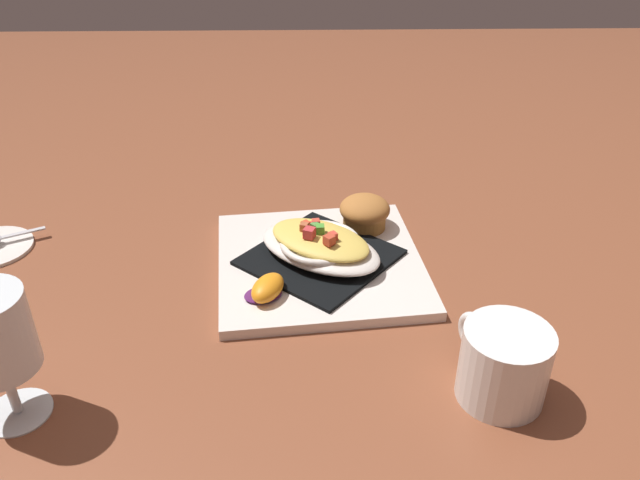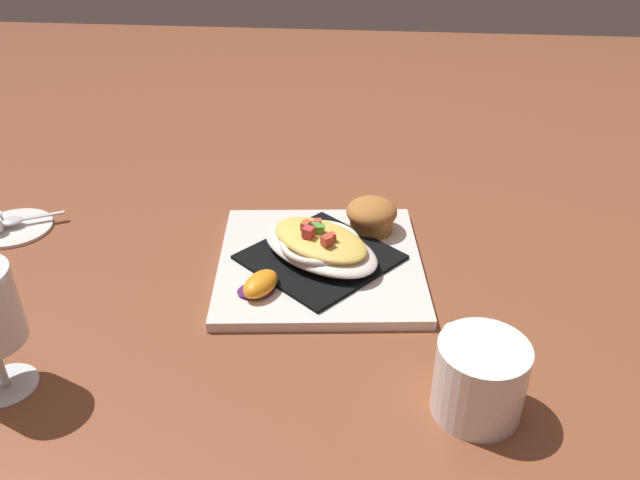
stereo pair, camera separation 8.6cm
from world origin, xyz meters
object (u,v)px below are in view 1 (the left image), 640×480
(gratin_dish, at_px, (320,244))
(muffin, at_px, (365,212))
(coffee_mug, at_px, (502,367))
(square_plate, at_px, (320,263))
(orange_garnish, at_px, (267,289))

(gratin_dish, relative_size, muffin, 2.80)
(gratin_dish, relative_size, coffee_mug, 1.74)
(square_plate, height_order, orange_garnish, orange_garnish)
(square_plate, xyz_separation_m, muffin, (0.08, -0.07, 0.03))
(orange_garnish, bearing_deg, square_plate, -39.16)
(gratin_dish, height_order, coffee_mug, coffee_mug)
(muffin, distance_m, coffee_mug, 0.34)
(square_plate, distance_m, orange_garnish, 0.11)
(orange_garnish, bearing_deg, muffin, -38.96)
(orange_garnish, distance_m, coffee_mug, 0.30)
(coffee_mug, bearing_deg, gratin_dish, 37.16)
(gratin_dish, bearing_deg, coffee_mug, -142.84)
(square_plate, relative_size, muffin, 3.73)
(square_plate, height_order, muffin, muffin)
(gratin_dish, xyz_separation_m, orange_garnish, (-0.08, 0.07, -0.01))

